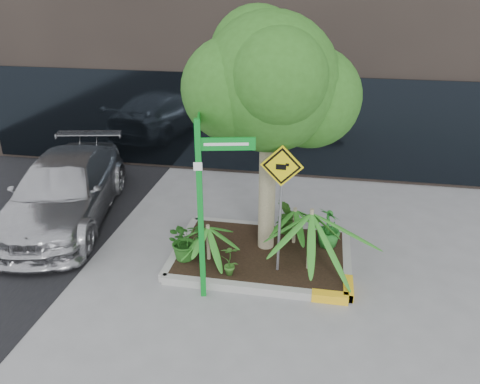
% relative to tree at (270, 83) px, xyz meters
% --- Properties ---
extents(ground, '(80.00, 80.00, 0.00)m').
position_rel_tree_xyz_m(ground, '(-0.25, -0.55, -3.30)').
color(ground, gray).
rests_on(ground, ground).
extents(planter, '(3.35, 2.36, 0.15)m').
position_rel_tree_xyz_m(planter, '(-0.02, -0.28, -3.20)').
color(planter, '#9E9E99').
rests_on(planter, ground).
extents(tree, '(3.01, 2.67, 4.52)m').
position_rel_tree_xyz_m(tree, '(0.00, 0.00, 0.00)').
color(tree, tan).
rests_on(tree, ground).
extents(palm_front, '(1.32, 1.32, 1.47)m').
position_rel_tree_xyz_m(palm_front, '(0.85, -0.65, -2.05)').
color(palm_front, tan).
rests_on(palm_front, ground).
extents(palm_left, '(0.79, 0.79, 0.88)m').
position_rel_tree_xyz_m(palm_left, '(-0.97, -0.68, -2.49)').
color(palm_left, tan).
rests_on(palm_left, ground).
extents(palm_back, '(0.85, 0.85, 0.94)m').
position_rel_tree_xyz_m(palm_back, '(0.53, 0.21, -2.45)').
color(palm_back, tan).
rests_on(palm_back, ground).
extents(parked_car, '(2.84, 5.04, 1.38)m').
position_rel_tree_xyz_m(parked_car, '(-4.50, 0.59, -2.61)').
color(parked_car, '#AFAFB4').
rests_on(parked_car, ground).
extents(shrub_a, '(0.96, 0.96, 0.76)m').
position_rel_tree_xyz_m(shrub_a, '(-1.40, -0.72, -2.77)').
color(shrub_a, '#215A19').
rests_on(shrub_a, planter).
extents(shrub_b, '(0.63, 0.63, 0.79)m').
position_rel_tree_xyz_m(shrub_b, '(1.18, 0.20, -2.75)').
color(shrub_b, '#227223').
rests_on(shrub_b, planter).
extents(shrub_c, '(0.36, 0.36, 0.60)m').
position_rel_tree_xyz_m(shrub_c, '(-0.49, -1.10, -2.85)').
color(shrub_c, '#316720').
rests_on(shrub_c, planter).
extents(shrub_d, '(0.53, 0.53, 0.80)m').
position_rel_tree_xyz_m(shrub_d, '(0.35, 0.52, -2.75)').
color(shrub_d, '#285518').
rests_on(shrub_d, planter).
extents(street_sign_post, '(1.02, 0.89, 3.07)m').
position_rel_tree_xyz_m(street_sign_post, '(-0.80, -1.49, -1.40)').
color(street_sign_post, '#0C8E25').
rests_on(street_sign_post, ground).
extents(cattle_sign, '(0.71, 0.21, 2.32)m').
position_rel_tree_xyz_m(cattle_sign, '(0.32, -0.74, -1.58)').
color(cattle_sign, slate).
rests_on(cattle_sign, ground).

